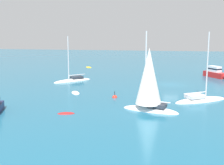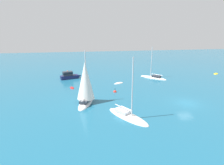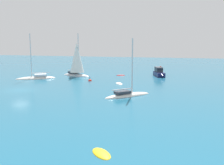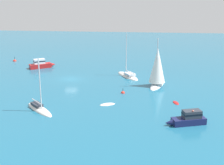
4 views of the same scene
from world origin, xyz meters
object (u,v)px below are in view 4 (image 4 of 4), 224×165
(powerboat, at_px, (41,64))
(tender, at_px, (107,105))
(launch, at_px, (188,119))
(channel_buoy, at_px, (123,93))
(dinghy_1, at_px, (176,103))
(mooring_buoy, at_px, (15,61))
(ketch, at_px, (39,109))
(yacht_1, at_px, (128,76))
(yacht, at_px, (157,69))

(powerboat, bearing_deg, tender, -85.33)
(launch, bearing_deg, channel_buoy, -69.92)
(dinghy_1, height_order, mooring_buoy, mooring_buoy)
(tender, distance_m, powerboat, 29.98)
(dinghy_1, bearing_deg, tender, -93.90)
(powerboat, height_order, mooring_buoy, powerboat)
(ketch, bearing_deg, tender, 64.56)
(launch, height_order, yacht_1, yacht_1)
(channel_buoy, bearing_deg, mooring_buoy, 141.76)
(launch, bearing_deg, yacht_1, -86.15)
(launch, bearing_deg, ketch, -25.82)
(dinghy_1, bearing_deg, yacht_1, -165.14)
(launch, bearing_deg, powerboat, -62.07)
(launch, xyz_separation_m, powerboat, (-30.65, 29.86, 0.06))
(ketch, height_order, yacht_1, yacht_1)
(tender, height_order, mooring_buoy, mooring_buoy)
(yacht, bearing_deg, powerboat, -97.16)
(yacht_1, bearing_deg, launch, 170.34)
(ketch, distance_m, dinghy_1, 21.82)
(yacht_1, bearing_deg, ketch, 118.39)
(powerboat, distance_m, mooring_buoy, 11.54)
(powerboat, relative_size, yacht_1, 0.61)
(yacht, bearing_deg, mooring_buoy, -100.18)
(yacht, height_order, powerboat, yacht)
(yacht, bearing_deg, ketch, -34.33)
(dinghy_1, relative_size, launch, 0.36)
(dinghy_1, bearing_deg, powerboat, -139.78)
(ketch, height_order, dinghy_1, ketch)
(yacht, relative_size, yacht_1, 1.02)
(yacht_1, xyz_separation_m, mooring_buoy, (-30.38, 12.14, -0.12))
(powerboat, distance_m, yacht_1, 21.70)
(dinghy_1, xyz_separation_m, mooring_buoy, (-39.16, 28.06, 0.01))
(yacht, xyz_separation_m, launch, (3.73, -17.68, -2.51))
(tender, height_order, yacht, yacht)
(powerboat, relative_size, channel_buoy, 4.79)
(yacht, distance_m, launch, 18.24)
(tender, xyz_separation_m, yacht_1, (2.27, 17.89, 0.12))
(tender, distance_m, launch, 13.59)
(dinghy_1, relative_size, channel_buoy, 1.68)
(yacht, distance_m, dinghy_1, 10.25)
(yacht_1, relative_size, channel_buoy, 7.79)
(mooring_buoy, bearing_deg, ketch, -61.68)
(yacht, bearing_deg, dinghy_1, 34.17)
(tender, distance_m, yacht, 14.31)
(launch, distance_m, powerboat, 42.78)
(yacht_1, xyz_separation_m, channel_buoy, (-0.21, -11.64, -0.12))
(tender, height_order, yacht_1, yacht_1)
(powerboat, xyz_separation_m, mooring_buoy, (-9.41, 6.62, -0.88))
(ketch, xyz_separation_m, mooring_buoy, (-17.99, 33.37, -0.14))
(mooring_buoy, bearing_deg, tender, -46.89)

